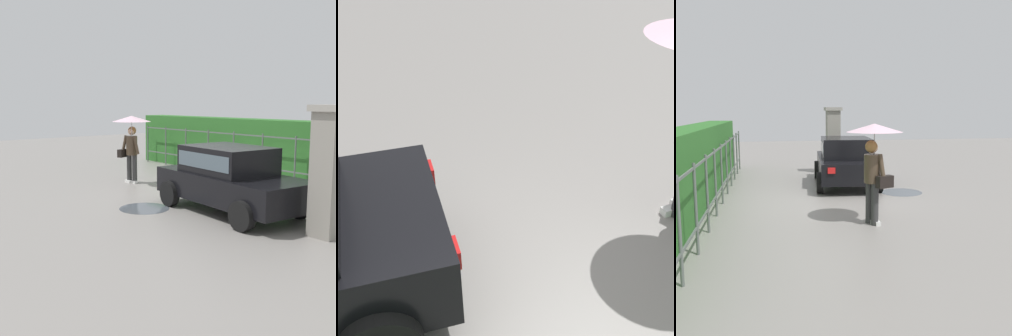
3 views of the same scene
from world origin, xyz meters
TOP-DOWN VIEW (x-y plane):
  - ground_plane at (0.00, 0.00)m, footprint 40.00×40.00m
  - car at (1.78, -0.78)m, footprint 3.86×2.13m
  - pedestrian at (-2.52, -0.56)m, footprint 1.15×1.15m
  - gate_pillar at (4.20, -0.78)m, footprint 0.60×0.60m
  - fence_section at (-0.18, 2.70)m, footprint 12.07×0.05m
  - hedge_row at (-0.18, 3.41)m, footprint 13.02×0.90m
  - puddle_near at (0.36, -2.13)m, footprint 1.18×1.18m

SIDE VIEW (x-z plane):
  - ground_plane at x=0.00m, z-range 0.00..0.00m
  - puddle_near at x=0.36m, z-range 0.00..0.00m
  - car at x=1.78m, z-range 0.06..1.54m
  - fence_section at x=-0.18m, z-range 0.08..1.58m
  - hedge_row at x=-0.18m, z-range 0.00..1.90m
  - gate_pillar at x=4.20m, z-range 0.03..2.45m
  - pedestrian at x=-2.52m, z-range 0.54..2.59m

